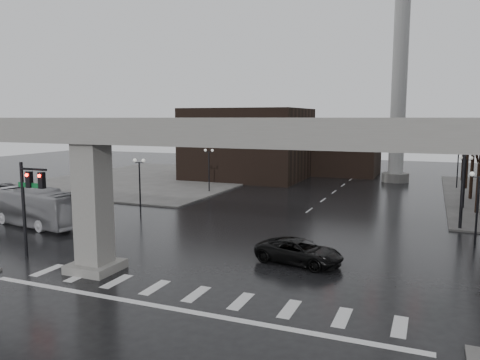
{
  "coord_description": "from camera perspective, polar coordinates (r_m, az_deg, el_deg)",
  "views": [
    {
      "loc": [
        10.47,
        -20.75,
        8.69
      ],
      "look_at": [
        -1.49,
        8.33,
        4.5
      ],
      "focal_mm": 35.0,
      "sensor_mm": 36.0,
      "label": 1
    }
  ],
  "objects": [
    {
      "name": "lamp_right_2",
      "position": [
        63.04,
        25.05,
        2.13
      ],
      "size": [
        1.22,
        0.32,
        5.11
      ],
      "color": "black",
      "rests_on": "ground"
    },
    {
      "name": "lamp_right_0",
      "position": [
        35.27,
        27.03,
        -1.75
      ],
      "size": [
        1.22,
        0.32,
        5.11
      ],
      "color": "black",
      "rests_on": "ground"
    },
    {
      "name": "tree_right_1",
      "position": [
        47.31,
        27.09,
        -0.34
      ],
      "size": [
        1.09,
        1.61,
        7.67
      ],
      "color": "black",
      "rests_on": "ground"
    },
    {
      "name": "tree_right_2",
      "position": [
        55.22,
        26.44,
        0.79
      ],
      "size": [
        1.1,
        1.63,
        7.85
      ],
      "color": "black",
      "rests_on": "ground"
    },
    {
      "name": "pickup_truck",
      "position": [
        28.56,
        7.24,
        -8.65
      ],
      "size": [
        5.65,
        3.4,
        1.47
      ],
      "primitive_type": "imported",
      "rotation": [
        0.0,
        0.0,
        1.38
      ],
      "color": "black",
      "rests_on": "ground"
    },
    {
      "name": "tree_right_4",
      "position": [
        71.11,
        25.58,
        2.29
      ],
      "size": [
        1.12,
        1.69,
        8.19
      ],
      "color": "black",
      "rests_on": "ground"
    },
    {
      "name": "lamp_left_0",
      "position": [
        42.54,
        -12.14,
        0.37
      ],
      "size": [
        1.22,
        0.32,
        5.11
      ],
      "color": "black",
      "rests_on": "ground"
    },
    {
      "name": "lamp_left_2",
      "position": [
        67.38,
        1.45,
        3.15
      ],
      "size": [
        1.22,
        0.32,
        5.11
      ],
      "color": "black",
      "rests_on": "ground"
    },
    {
      "name": "lamp_left_1",
      "position": [
        54.58,
        -3.81,
        2.09
      ],
      "size": [
        1.22,
        0.32,
        5.11
      ],
      "color": "black",
      "rests_on": "ground"
    },
    {
      "name": "tree_right_3",
      "position": [
        63.16,
        25.96,
        1.63
      ],
      "size": [
        1.11,
        1.66,
        8.02
      ],
      "color": "black",
      "rests_on": "ground"
    },
    {
      "name": "smokestack",
      "position": [
        67.07,
        18.85,
        11.17
      ],
      "size": [
        3.6,
        3.6,
        30.0
      ],
      "color": "#BBBBB6",
      "rests_on": "ground"
    },
    {
      "name": "sidewalk_nw",
      "position": [
        68.01,
        -10.28,
        0.19
      ],
      "size": [
        28.0,
        36.0,
        0.15
      ],
      "primitive_type": "cube",
      "color": "slate",
      "rests_on": "ground"
    },
    {
      "name": "lamp_right_1",
      "position": [
        49.13,
        25.76,
        0.74
      ],
      "size": [
        1.22,
        0.32,
        5.11
      ],
      "color": "black",
      "rests_on": "ground"
    },
    {
      "name": "building_far_left",
      "position": [
        67.46,
        1.06,
        4.45
      ],
      "size": [
        16.0,
        14.0,
        10.0
      ],
      "primitive_type": "cube",
      "color": "black",
      "rests_on": "ground"
    },
    {
      "name": "elevated_guideway",
      "position": [
        22.78,
        -1.56,
        3.03
      ],
      "size": [
        48.0,
        2.6,
        8.7
      ],
      "color": "gray",
      "rests_on": "ground"
    },
    {
      "name": "signal_left_pole",
      "position": [
        31.46,
        -24.28,
        -1.53
      ],
      "size": [
        2.3,
        0.3,
        6.0
      ],
      "color": "black",
      "rests_on": "ground"
    },
    {
      "name": "city_bus",
      "position": [
        41.82,
        -24.21,
        -2.93
      ],
      "size": [
        11.38,
        4.73,
        3.09
      ],
      "primitive_type": "imported",
      "rotation": [
        0.0,
        0.0,
        1.37
      ],
      "color": "#99999D",
      "rests_on": "ground"
    },
    {
      "name": "building_far_mid",
      "position": [
        73.96,
        12.63,
        3.77
      ],
      "size": [
        10.0,
        10.0,
        8.0
      ],
      "primitive_type": "cube",
      "color": "black",
      "rests_on": "ground"
    },
    {
      "name": "ground",
      "position": [
        24.82,
        -4.25,
        -12.93
      ],
      "size": [
        160.0,
        160.0,
        0.0
      ],
      "primitive_type": "plane",
      "color": "black",
      "rests_on": "ground"
    },
    {
      "name": "signal_mast_arm",
      "position": [
        39.68,
        20.19,
        2.99
      ],
      "size": [
        12.12,
        0.43,
        8.0
      ],
      "color": "black",
      "rests_on": "ground"
    }
  ]
}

